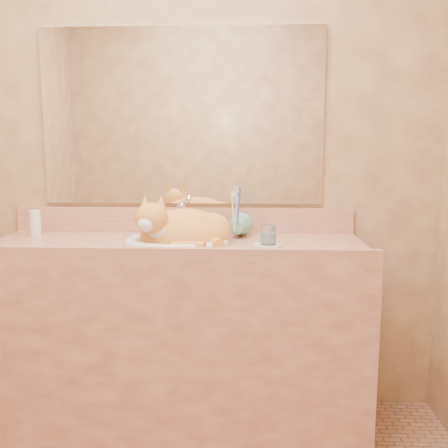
{
  "coord_description": "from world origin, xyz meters",
  "views": [
    {
      "loc": [
        0.3,
        -1.35,
        1.25
      ],
      "look_at": [
        0.21,
        0.7,
        0.93
      ],
      "focal_mm": 40.0,
      "sensor_mm": 36.0,
      "label": 1
    }
  ],
  "objects_px": {
    "soap_dispenser": "(210,220)",
    "toothbrush_cup": "(236,228)",
    "sink_basin": "(177,228)",
    "water_glass": "(268,235)",
    "cat": "(181,229)",
    "vanity_counter": "(177,338)"
  },
  "relations": [
    {
      "from": "sink_basin",
      "to": "water_glass",
      "type": "xyz_separation_m",
      "value": [
        0.38,
        -0.05,
        -0.02
      ]
    },
    {
      "from": "sink_basin",
      "to": "soap_dispenser",
      "type": "height_order",
      "value": "soap_dispenser"
    },
    {
      "from": "soap_dispenser",
      "to": "water_glass",
      "type": "distance_m",
      "value": 0.3
    },
    {
      "from": "cat",
      "to": "water_glass",
      "type": "distance_m",
      "value": 0.37
    },
    {
      "from": "sink_basin",
      "to": "cat",
      "type": "height_order",
      "value": "cat"
    },
    {
      "from": "soap_dispenser",
      "to": "water_glass",
      "type": "bearing_deg",
      "value": -34.54
    },
    {
      "from": "sink_basin",
      "to": "water_glass",
      "type": "height_order",
      "value": "sink_basin"
    },
    {
      "from": "vanity_counter",
      "to": "water_glass",
      "type": "bearing_deg",
      "value": -10.27
    },
    {
      "from": "cat",
      "to": "toothbrush_cup",
      "type": "xyz_separation_m",
      "value": [
        0.23,
        0.11,
        -0.01
      ]
    },
    {
      "from": "cat",
      "to": "sink_basin",
      "type": "bearing_deg",
      "value": -149.71
    },
    {
      "from": "soap_dispenser",
      "to": "toothbrush_cup",
      "type": "bearing_deg",
      "value": 0.15
    },
    {
      "from": "soap_dispenser",
      "to": "water_glass",
      "type": "xyz_separation_m",
      "value": [
        0.25,
        -0.16,
        -0.04
      ]
    },
    {
      "from": "vanity_counter",
      "to": "sink_basin",
      "type": "height_order",
      "value": "sink_basin"
    },
    {
      "from": "sink_basin",
      "to": "toothbrush_cup",
      "type": "distance_m",
      "value": 0.27
    },
    {
      "from": "sink_basin",
      "to": "cat",
      "type": "distance_m",
      "value": 0.02
    },
    {
      "from": "soap_dispenser",
      "to": "toothbrush_cup",
      "type": "relative_size",
      "value": 1.58
    },
    {
      "from": "vanity_counter",
      "to": "cat",
      "type": "relative_size",
      "value": 4.06
    },
    {
      "from": "sink_basin",
      "to": "water_glass",
      "type": "distance_m",
      "value": 0.38
    },
    {
      "from": "water_glass",
      "to": "cat",
      "type": "bearing_deg",
      "value": 171.13
    },
    {
      "from": "vanity_counter",
      "to": "toothbrush_cup",
      "type": "bearing_deg",
      "value": 19.99
    },
    {
      "from": "cat",
      "to": "water_glass",
      "type": "bearing_deg",
      "value": -1.94
    },
    {
      "from": "soap_dispenser",
      "to": "water_glass",
      "type": "relative_size",
      "value": 2.21
    }
  ]
}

